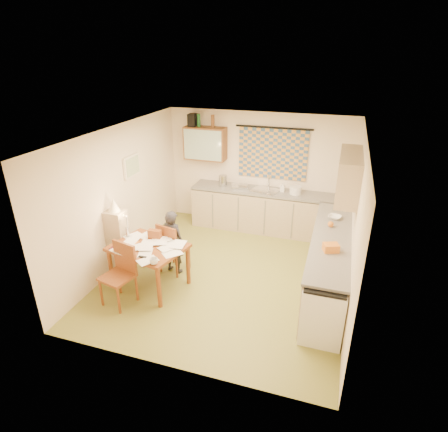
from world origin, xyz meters
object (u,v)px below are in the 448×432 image
(dining_table, at_px, (150,266))
(chair_far, at_px, (174,256))
(counter_right, at_px, (329,262))
(person, at_px, (173,242))
(shelf_stand, at_px, (119,242))
(stove, at_px, (323,310))
(counter_back, at_px, (268,211))

(dining_table, distance_m, chair_far, 0.58)
(counter_right, bearing_deg, person, -171.95)
(dining_table, bearing_deg, shelf_stand, 175.02)
(counter_right, xyz_separation_m, chair_far, (-2.64, -0.36, -0.16))
(dining_table, height_order, shelf_stand, shelf_stand)
(chair_far, xyz_separation_m, person, (0.00, -0.02, 0.29))
(dining_table, bearing_deg, chair_far, 84.67)
(person, bearing_deg, chair_far, -68.76)
(counter_right, distance_m, chair_far, 2.67)
(dining_table, bearing_deg, stove, 5.64)
(counter_right, distance_m, stove, 1.29)
(counter_back, bearing_deg, dining_table, -118.24)
(stove, height_order, shelf_stand, shelf_stand)
(person, height_order, shelf_stand, shelf_stand)
(counter_back, distance_m, stove, 3.35)
(dining_table, relative_size, chair_far, 1.39)
(chair_far, distance_m, shelf_stand, 1.00)
(counter_back, distance_m, shelf_stand, 3.24)
(counter_right, xyz_separation_m, dining_table, (-2.83, -0.90, -0.07))
(counter_back, height_order, shelf_stand, shelf_stand)
(stove, xyz_separation_m, dining_table, (-2.83, 0.38, -0.06))
(shelf_stand, bearing_deg, stove, -9.91)
(counter_back, distance_m, dining_table, 3.03)
(counter_back, xyz_separation_m, counter_right, (1.39, -1.76, -0.00))
(dining_table, bearing_deg, person, 83.82)
(stove, height_order, chair_far, chair_far)
(stove, bearing_deg, shelf_stand, 170.09)
(chair_far, relative_size, person, 0.80)
(counter_right, distance_m, dining_table, 2.97)
(person, bearing_deg, dining_table, 80.20)
(counter_right, relative_size, person, 2.51)
(stove, relative_size, person, 0.74)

